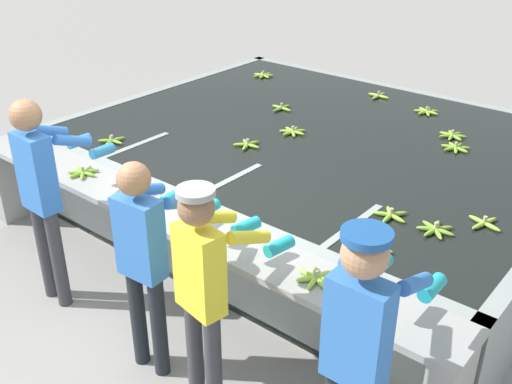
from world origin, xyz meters
name	(u,v)px	position (x,y,z in m)	size (l,w,h in m)	color
ground_plane	(153,315)	(0.00, 0.00, 0.00)	(80.00, 80.00, 0.00)	gray
wash_tank	(320,172)	(0.00, 2.38, 0.43)	(4.90, 3.89, 0.87)	gray
work_ledge	(168,238)	(0.00, 0.23, 0.63)	(4.90, 0.45, 0.87)	#9E9E99
worker_0	(42,185)	(-0.79, -0.32, 1.07)	(0.42, 0.72, 1.76)	#38383D
worker_1	(145,251)	(0.43, -0.35, 0.97)	(0.44, 0.72, 1.62)	#1E2328
worker_2	(205,282)	(0.99, -0.36, 0.98)	(0.48, 0.74, 1.63)	#38383D
worker_3	(359,343)	(2.03, -0.32, 1.06)	(0.41, 0.72, 1.73)	#1E2328
banana_bunch_floating_0	(293,131)	(-0.23, 2.19, 0.89)	(0.28, 0.28, 0.08)	#8CB738
banana_bunch_floating_1	(427,111)	(0.55, 3.63, 0.89)	(0.28, 0.28, 0.08)	#8CB738
banana_bunch_floating_2	(112,141)	(-1.46, 0.86, 0.89)	(0.27, 0.28, 0.08)	#7FAD33
banana_bunch_floating_3	(248,144)	(-0.36, 1.63, 0.89)	(0.27, 0.28, 0.08)	#7FAD33
banana_bunch_floating_4	(436,229)	(1.74, 1.28, 0.89)	(0.28, 0.28, 0.08)	#75A333
banana_bunch_floating_5	(456,148)	(1.23, 2.84, 0.89)	(0.28, 0.28, 0.08)	#7FAD33
banana_bunch_floating_6	(372,250)	(1.52, 0.74, 0.89)	(0.27, 0.27, 0.08)	#8CB738
banana_bunch_floating_7	(263,75)	(-1.75, 3.59, 0.89)	(0.28, 0.28, 0.08)	#93BC3D
banana_bunch_floating_8	(484,223)	(1.98, 1.59, 0.89)	(0.28, 0.28, 0.08)	#93BC3D
banana_bunch_floating_9	(282,108)	(-0.76, 2.69, 0.89)	(0.28, 0.28, 0.08)	#7FAD33
banana_bunch_floating_10	(379,96)	(-0.14, 3.78, 0.89)	(0.28, 0.28, 0.08)	#9EC642
banana_bunch_floating_11	(391,215)	(1.38, 1.26, 0.89)	(0.28, 0.27, 0.08)	#7FAD33
banana_bunch_floating_12	(452,135)	(1.07, 3.12, 0.89)	(0.28, 0.28, 0.08)	#7FAD33
banana_bunch_ledge_0	(316,278)	(1.41, 0.21, 0.89)	(0.27, 0.28, 0.08)	#9EC642
banana_bunch_ledge_1	(83,172)	(-1.06, 0.22, 0.89)	(0.28, 0.28, 0.08)	#7FAD33
knife_0	(120,200)	(-0.42, 0.11, 0.88)	(0.27, 0.26, 0.02)	silver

